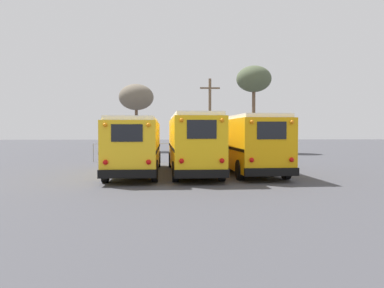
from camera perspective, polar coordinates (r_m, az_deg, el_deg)
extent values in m
plane|color=#424247|center=(20.75, 0.08, -4.56)|extent=(160.00, 160.00, 0.00)
cube|color=yellow|center=(20.97, -8.49, -0.12)|extent=(2.57, 9.67, 2.49)
cube|color=white|center=(20.96, -8.51, 3.55)|extent=(2.37, 9.28, 0.20)
cube|color=black|center=(16.23, -9.86, -4.52)|extent=(2.48, 0.24, 0.36)
cube|color=black|center=(16.15, -9.88, 1.66)|extent=(1.34, 0.05, 0.75)
sphere|color=red|center=(16.29, -13.06, -2.74)|extent=(0.22, 0.22, 0.22)
sphere|color=orange|center=(16.23, -13.10, 2.84)|extent=(0.18, 0.18, 0.18)
sphere|color=red|center=(16.10, -6.64, -2.75)|extent=(0.22, 0.22, 0.22)
sphere|color=orange|center=(16.04, -6.67, 2.89)|extent=(0.18, 0.18, 0.18)
cube|color=black|center=(21.11, -11.81, -0.63)|extent=(0.16, 9.44, 0.14)
cube|color=black|center=(20.92, -5.14, -0.62)|extent=(0.16, 9.44, 0.14)
cylinder|color=black|center=(24.64, -10.45, -2.35)|extent=(0.29, 1.04, 1.03)
cylinder|color=black|center=(24.48, -5.17, -2.35)|extent=(0.29, 1.04, 1.03)
cylinder|color=black|center=(17.70, -13.06, -4.08)|extent=(0.29, 1.04, 1.03)
cylinder|color=black|center=(17.48, -5.69, -4.11)|extent=(0.29, 1.04, 1.03)
cube|color=yellow|center=(20.95, 0.04, 0.15)|extent=(2.65, 9.68, 2.72)
cube|color=white|center=(20.95, 0.04, 4.15)|extent=(2.45, 9.29, 0.20)
cube|color=black|center=(16.23, 1.51, -4.58)|extent=(2.39, 0.28, 0.36)
cube|color=black|center=(16.14, 1.50, 2.25)|extent=(1.29, 0.07, 0.82)
sphere|color=red|center=(16.09, -1.60, -2.60)|extent=(0.22, 0.22, 0.22)
sphere|color=orange|center=(16.04, -1.61, 3.65)|extent=(0.18, 0.18, 0.18)
sphere|color=red|center=(16.28, 4.59, -2.55)|extent=(0.22, 0.22, 0.22)
sphere|color=orange|center=(16.23, 4.61, 3.62)|extent=(0.18, 0.18, 0.18)
cube|color=black|center=(20.89, -3.20, -0.42)|extent=(0.32, 9.42, 0.14)
cube|color=black|center=(21.09, 3.24, -0.39)|extent=(0.32, 9.42, 0.14)
cylinder|color=black|center=(24.46, -3.22, -2.43)|extent=(0.31, 0.97, 0.96)
cylinder|color=black|center=(24.61, 1.87, -2.40)|extent=(0.31, 0.97, 0.96)
cylinder|color=black|center=(17.48, -2.55, -4.22)|extent=(0.31, 0.97, 0.96)
cylinder|color=black|center=(17.70, 4.54, -4.15)|extent=(0.31, 0.97, 0.96)
cube|color=#E5A00C|center=(22.12, 8.01, 0.16)|extent=(2.93, 10.28, 2.65)
cube|color=white|center=(22.12, 8.03, 3.86)|extent=(2.72, 9.87, 0.20)
cube|color=black|center=(17.27, 12.04, -4.20)|extent=(2.52, 0.32, 0.36)
cube|color=black|center=(17.19, 12.06, 2.03)|extent=(1.36, 0.09, 0.80)
sphere|color=red|center=(16.95, 9.09, -2.43)|extent=(0.22, 0.22, 0.22)
sphere|color=orange|center=(16.91, 9.12, 3.33)|extent=(0.18, 0.18, 0.18)
sphere|color=red|center=(17.51, 14.95, -2.33)|extent=(0.22, 0.22, 0.22)
sphere|color=orange|center=(17.47, 15.00, 3.25)|extent=(0.18, 0.18, 0.18)
cube|color=black|center=(21.87, 4.84, -0.37)|extent=(0.48, 9.97, 0.14)
cube|color=black|center=(22.46, 11.10, -0.34)|extent=(0.48, 9.97, 0.14)
cylinder|color=black|center=(25.67, 3.49, -2.20)|extent=(0.32, 0.99, 0.98)
cylinder|color=black|center=(26.14, 8.49, -2.14)|extent=(0.32, 0.99, 0.98)
cylinder|color=black|center=(18.26, 7.30, -3.94)|extent=(0.32, 0.99, 0.98)
cylinder|color=black|center=(18.91, 14.14, -3.78)|extent=(0.32, 0.99, 0.98)
cylinder|color=brown|center=(33.92, 2.74, 3.99)|extent=(0.25, 0.25, 7.08)
cube|color=brown|center=(34.12, 2.75, 8.51)|extent=(1.80, 0.14, 0.14)
cylinder|color=brown|center=(43.96, -8.46, 2.28)|extent=(0.35, 0.35, 5.18)
ellipsoid|color=#6B6051|center=(44.13, -8.49, 7.08)|extent=(4.01, 4.01, 3.01)
cylinder|color=brown|center=(41.35, 9.37, 3.53)|extent=(0.37, 0.37, 6.97)
ellipsoid|color=#4C563D|center=(41.72, 9.40, 9.76)|extent=(3.79, 3.79, 2.84)
cylinder|color=#939399|center=(29.40, -14.80, -1.32)|extent=(0.06, 0.06, 1.40)
cylinder|color=#939399|center=(29.01, -10.21, -1.32)|extent=(0.06, 0.06, 1.40)
cylinder|color=#939399|center=(28.81, -5.52, -1.32)|extent=(0.06, 0.06, 1.40)
cylinder|color=#939399|center=(28.81, -0.80, -1.32)|extent=(0.06, 0.06, 1.40)
cylinder|color=#939399|center=(29.00, 3.89, -1.30)|extent=(0.06, 0.06, 1.40)
cylinder|color=#939399|center=(29.38, 8.49, -1.27)|extent=(0.06, 0.06, 1.40)
cylinder|color=#939399|center=(29.95, 12.94, -1.24)|extent=(0.06, 0.06, 1.40)
cylinder|color=#939399|center=(28.78, -0.80, 0.08)|extent=(14.24, 0.04, 0.04)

